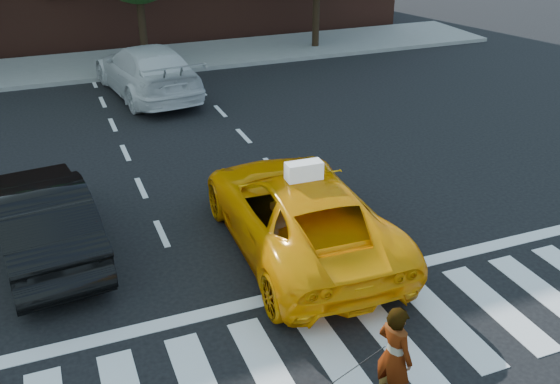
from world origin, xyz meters
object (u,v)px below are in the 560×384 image
at_px(white_suv, 147,70).
at_px(woman, 394,356).
at_px(taxi, 299,212).
at_px(black_sedan, 42,217).

distance_m(white_suv, woman, 14.54).
distance_m(taxi, woman, 4.08).
distance_m(taxi, black_sedan, 4.70).
xyz_separation_m(black_sedan, white_suv, (3.63, 8.92, 0.07)).
height_order(taxi, white_suv, white_suv).
relative_size(white_suv, woman, 3.66).
relative_size(taxi, woman, 3.59).
xyz_separation_m(taxi, woman, (-0.40, -4.06, 0.00)).
bearing_deg(white_suv, black_sedan, 60.40).
bearing_deg(black_sedan, white_suv, -118.28).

